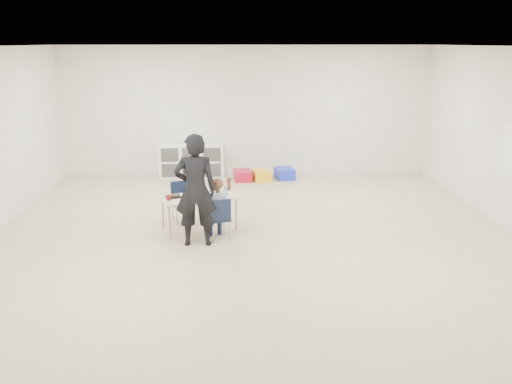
{
  "coord_description": "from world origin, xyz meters",
  "views": [
    {
      "loc": [
        -0.31,
        -7.37,
        2.86
      ],
      "look_at": [
        0.01,
        -0.14,
        0.85
      ],
      "focal_mm": 38.0,
      "sensor_mm": 36.0,
      "label": 1
    }
  ],
  "objects_px": {
    "cubby_shelf": "(192,161)",
    "adult": "(195,190)",
    "chair_near": "(219,218)",
    "child": "(218,206)",
    "table": "(199,213)"
  },
  "relations": [
    {
      "from": "table",
      "to": "adult",
      "type": "xyz_separation_m",
      "value": [
        -0.0,
        -0.65,
        0.55
      ]
    },
    {
      "from": "cubby_shelf",
      "to": "chair_near",
      "type": "bearing_deg",
      "value": -80.35
    },
    {
      "from": "table",
      "to": "adult",
      "type": "height_order",
      "value": "adult"
    },
    {
      "from": "child",
      "to": "table",
      "type": "bearing_deg",
      "value": 106.25
    },
    {
      "from": "chair_near",
      "to": "cubby_shelf",
      "type": "xyz_separation_m",
      "value": [
        -0.67,
        3.96,
        0.03
      ]
    },
    {
      "from": "chair_near",
      "to": "cubby_shelf",
      "type": "bearing_deg",
      "value": 80.51
    },
    {
      "from": "table",
      "to": "adult",
      "type": "bearing_deg",
      "value": -109.5
    },
    {
      "from": "table",
      "to": "child",
      "type": "distance_m",
      "value": 0.59
    },
    {
      "from": "chair_near",
      "to": "cubby_shelf",
      "type": "height_order",
      "value": "cubby_shelf"
    },
    {
      "from": "child",
      "to": "chair_near",
      "type": "bearing_deg",
      "value": 0.0
    },
    {
      "from": "cubby_shelf",
      "to": "adult",
      "type": "relative_size",
      "value": 0.85
    },
    {
      "from": "chair_near",
      "to": "adult",
      "type": "relative_size",
      "value": 0.39
    },
    {
      "from": "chair_near",
      "to": "cubby_shelf",
      "type": "distance_m",
      "value": 4.02
    },
    {
      "from": "chair_near",
      "to": "adult",
      "type": "bearing_deg",
      "value": -164.64
    },
    {
      "from": "table",
      "to": "cubby_shelf",
      "type": "xyz_separation_m",
      "value": [
        -0.36,
        3.52,
        0.08
      ]
    }
  ]
}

